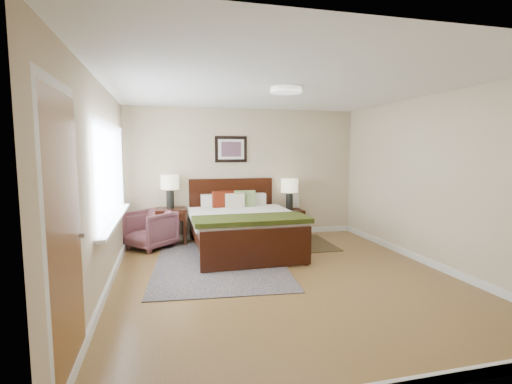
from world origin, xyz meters
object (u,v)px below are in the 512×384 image
Objects in this scene: nightstand_left at (171,215)px; nightstand_right at (289,220)px; rug_persian at (220,263)px; lamp_right at (290,188)px; armchair at (150,230)px; bed at (242,220)px; lamp_left at (170,185)px.

nightstand_right is (2.29, 0.01, -0.19)m from nightstand_left.
rug_persian is at bearing -64.64° from nightstand_left.
rug_persian is (-1.61, -1.45, -0.32)m from nightstand_right.
nightstand_right is at bearing -90.00° from lamp_right.
lamp_right is 2.74m from armchair.
armchair is (-2.65, -0.26, -0.00)m from nightstand_right.
bed reaches higher than rug_persian.
lamp_left is at bearing 120.33° from rug_persian.
nightstand_left reaches higher than nightstand_right.
nightstand_right is at bearing 47.33° from rug_persian.
lamp_left is at bearing 90.00° from nightstand_left.
bed reaches higher than nightstand_right.
nightstand_left is 0.90× the size of armchair.
lamp_left is (-0.00, 0.02, 0.55)m from nightstand_left.
lamp_left is at bearing 84.13° from armchair.
nightstand_left is 0.55m from lamp_left.
bed is at bearing 27.78° from armchair.
nightstand_left is at bearing 120.66° from rug_persian.
bed is 3.96× the size of nightstand_right.
lamp_left is (-1.16, 0.81, 0.55)m from bed.
nightstand_left is 0.24× the size of rug_persian.
nightstand_left is at bearing 145.86° from bed.
nightstand_right is at bearing 52.86° from armchair.
lamp_left is at bearing 179.69° from nightstand_right.
nightstand_left is 1.06× the size of lamp_left.
nightstand_right is 0.20× the size of rug_persian.
lamp_right is at bearing 35.78° from bed.
lamp_right is at bearing 0.00° from lamp_left.
bed is 1.39m from nightstand_right.
bed is at bearing -144.64° from nightstand_right.
bed reaches higher than armchair.
bed is at bearing -34.14° from nightstand_left.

